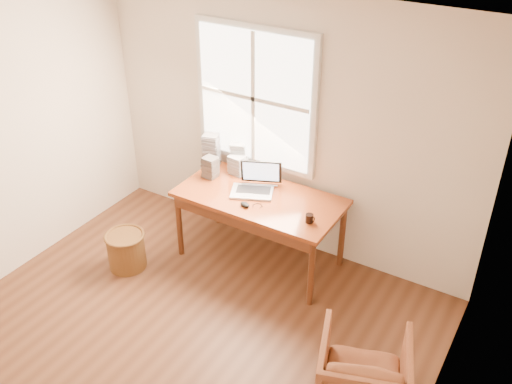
# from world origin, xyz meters

# --- Properties ---
(room_shell) EXTENTS (4.04, 4.54, 2.64)m
(room_shell) POSITION_xyz_m (-0.02, 0.16, 1.32)
(room_shell) COLOR brown
(room_shell) RESTS_ON ground
(desk) EXTENTS (1.60, 0.80, 0.04)m
(desk) POSITION_xyz_m (0.00, 1.80, 0.73)
(desk) COLOR brown
(desk) RESTS_ON room_shell
(armchair) EXTENTS (0.82, 0.84, 0.61)m
(armchair) POSITION_xyz_m (1.55, 0.69, 0.30)
(armchair) COLOR brown
(armchair) RESTS_ON room_shell
(wicker_stool) EXTENTS (0.48, 0.48, 0.37)m
(wicker_stool) POSITION_xyz_m (-1.07, 1.02, 0.18)
(wicker_stool) COLOR brown
(wicker_stool) RESTS_ON room_shell
(laptop) EXTENTS (0.56, 0.57, 0.31)m
(laptop) POSITION_xyz_m (-0.09, 1.81, 0.91)
(laptop) COLOR #AEB0B5
(laptop) RESTS_ON desk
(mouse) EXTENTS (0.12, 0.10, 0.04)m
(mouse) POSITION_xyz_m (-0.03, 1.58, 0.77)
(mouse) COLOR black
(mouse) RESTS_ON desk
(coffee_mug) EXTENTS (0.09, 0.09, 0.08)m
(coffee_mug) POSITION_xyz_m (0.60, 1.65, 0.79)
(coffee_mug) COLOR black
(coffee_mug) RESTS_ON desk
(cd_stack_a) EXTENTS (0.19, 0.18, 0.30)m
(cd_stack_a) POSITION_xyz_m (-0.46, 2.15, 0.90)
(cd_stack_a) COLOR silver
(cd_stack_a) RESTS_ON desk
(cd_stack_b) EXTENTS (0.15, 0.13, 0.22)m
(cd_stack_b) POSITION_xyz_m (-0.62, 1.87, 0.86)
(cd_stack_b) COLOR #222227
(cd_stack_b) RESTS_ON desk
(cd_stack_c) EXTENTS (0.19, 0.18, 0.35)m
(cd_stack_c) POSITION_xyz_m (-0.75, 2.08, 0.93)
(cd_stack_c) COLOR #A3A2B0
(cd_stack_c) RESTS_ON desk
(cd_stack_d) EXTENTS (0.17, 0.15, 0.20)m
(cd_stack_d) POSITION_xyz_m (-0.42, 2.07, 0.85)
(cd_stack_d) COLOR silver
(cd_stack_d) RESTS_ON desk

